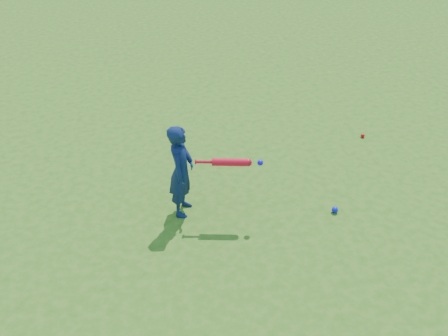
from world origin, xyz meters
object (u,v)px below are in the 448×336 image
object	(u,v)px
ground_ball_blue	(335,210)
bat_swing	(233,162)
child	(181,171)
ground_ball_red	(363,136)

from	to	relation	value
ground_ball_blue	bat_swing	size ratio (longest dim) A/B	0.10
child	ground_ball_blue	world-z (taller)	child
ground_ball_red	child	bearing A→B (deg)	-156.88
child	ground_ball_red	world-z (taller)	child
child	ground_ball_red	distance (m)	3.21
child	bat_swing	world-z (taller)	child
ground_ball_red	bat_swing	world-z (taller)	bat_swing
ground_ball_blue	bat_swing	xyz separation A→B (m)	(-1.24, 0.21, 0.72)
ground_ball_red	ground_ball_blue	size ratio (longest dim) A/B	0.77
ground_ball_red	ground_ball_blue	bearing A→B (deg)	-123.80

